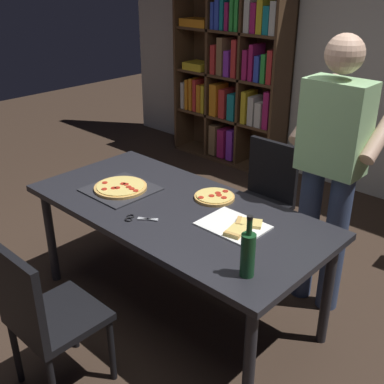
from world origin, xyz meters
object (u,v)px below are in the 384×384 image
bookshelf (233,75)px  person_serving_pizza (332,163)px  chair_far_side (263,194)px  kitchen_scissors (136,218)px  dining_table (175,217)px  chair_near_camera (42,313)px  wine_bottle (248,253)px  second_pizza_plain (214,197)px  pepperoni_pizza_on_tray (121,188)px

bookshelf → person_serving_pizza: bookshelf is taller
chair_far_side → kitchen_scissors: (-0.06, -1.20, 0.24)m
dining_table → chair_near_camera: 0.96m
wine_bottle → kitchen_scissors: size_ratio=1.67×
wine_bottle → dining_table: bearing=160.3°
dining_table → kitchen_scissors: bearing=-102.3°
person_serving_pizza → second_pizza_plain: 0.74m
person_serving_pizza → chair_near_camera: bearing=-110.4°
chair_near_camera → bookshelf: bookshelf is taller
dining_table → bookshelf: bookshelf is taller
bookshelf → pepperoni_pizza_on_tray: 2.66m
chair_near_camera → chair_far_side: size_ratio=1.00×
kitchen_scissors → second_pizza_plain: bearing=73.6°
dining_table → wine_bottle: wine_bottle is taller
chair_far_side → pepperoni_pizza_on_tray: chair_far_side is taller
kitchen_scissors → second_pizza_plain: second_pizza_plain is taller
pepperoni_pizza_on_tray → kitchen_scissors: (0.37, -0.19, -0.01)m
chair_near_camera → second_pizza_plain: size_ratio=3.53×
wine_bottle → kitchen_scissors: (-0.80, 0.01, -0.11)m
chair_far_side → second_pizza_plain: (0.09, -0.69, 0.25)m
chair_far_side → person_serving_pizza: size_ratio=0.51×
chair_near_camera → second_pizza_plain: (0.09, 1.20, 0.25)m
dining_table → chair_far_side: chair_far_side is taller
chair_far_side → person_serving_pizza: 0.82m
chair_far_side → second_pizza_plain: chair_far_side is taller
chair_near_camera → person_serving_pizza: 1.84m
pepperoni_pizza_on_tray → person_serving_pizza: bearing=37.0°
person_serving_pizza → dining_table: bearing=-130.7°
chair_near_camera → second_pizza_plain: bearing=85.5°
dining_table → person_serving_pizza: person_serving_pizza is taller
dining_table → chair_near_camera: (-0.00, -0.94, -0.17)m
chair_near_camera → person_serving_pizza: bearing=69.6°
pepperoni_pizza_on_tray → chair_near_camera: bearing=-63.7°
chair_far_side → pepperoni_pizza_on_tray: (-0.43, -1.01, 0.25)m
dining_table → second_pizza_plain: 0.28m
chair_far_side → pepperoni_pizza_on_tray: 1.13m
bookshelf → person_serving_pizza: (2.08, -1.65, 0.01)m
second_pizza_plain → chair_far_side: bearing=97.9°
bookshelf → dining_table: bearing=-58.3°
pepperoni_pizza_on_tray → kitchen_scissors: pepperoni_pizza_on_tray is taller
bookshelf → wine_bottle: size_ratio=6.17×
bookshelf → pepperoni_pizza_on_tray: (1.03, -2.44, -0.23)m
bookshelf → person_serving_pizza: 2.66m
person_serving_pizza → second_pizza_plain: size_ratio=6.87×
dining_table → chair_far_side: bearing=90.0°
chair_near_camera → pepperoni_pizza_on_tray: chair_near_camera is taller
dining_table → bookshelf: (-1.46, 2.37, 0.31)m
wine_bottle → bookshelf: bearing=129.9°
dining_table → second_pizza_plain: (0.09, 0.26, 0.08)m
bookshelf → second_pizza_plain: bookshelf is taller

